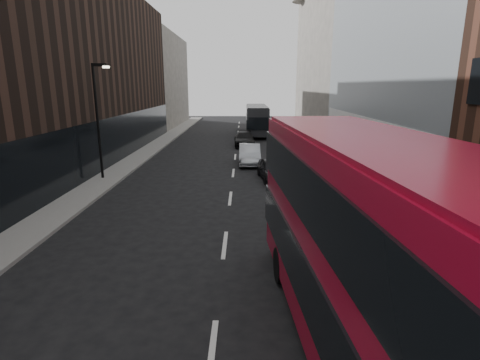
{
  "coord_description": "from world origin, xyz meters",
  "views": [
    {
      "loc": [
        0.7,
        -5.13,
        5.85
      ],
      "look_at": [
        0.58,
        8.12,
        2.5
      ],
      "focal_mm": 28.0,
      "sensor_mm": 36.0,
      "label": 1
    }
  ],
  "objects_px": {
    "car_a": "(272,169)",
    "car_b": "(250,154)",
    "grey_bus": "(257,119)",
    "car_c": "(244,139)",
    "street_lamp": "(98,114)",
    "red_bus": "(381,253)"
  },
  "relations": [
    {
      "from": "car_b",
      "to": "car_c",
      "type": "distance_m",
      "value": 8.78
    },
    {
      "from": "car_a",
      "to": "street_lamp",
      "type": "bearing_deg",
      "value": 174.14
    },
    {
      "from": "street_lamp",
      "to": "car_a",
      "type": "relative_size",
      "value": 1.78
    },
    {
      "from": "car_a",
      "to": "grey_bus",
      "type": "bearing_deg",
      "value": 83.65
    },
    {
      "from": "street_lamp",
      "to": "grey_bus",
      "type": "relative_size",
      "value": 0.64
    },
    {
      "from": "car_b",
      "to": "red_bus",
      "type": "bearing_deg",
      "value": -84.22
    },
    {
      "from": "street_lamp",
      "to": "car_a",
      "type": "bearing_deg",
      "value": 1.14
    },
    {
      "from": "grey_bus",
      "to": "car_a",
      "type": "height_order",
      "value": "grey_bus"
    },
    {
      "from": "car_a",
      "to": "car_b",
      "type": "relative_size",
      "value": 0.86
    },
    {
      "from": "red_bus",
      "to": "car_a",
      "type": "distance_m",
      "value": 16.82
    },
    {
      "from": "grey_bus",
      "to": "car_a",
      "type": "relative_size",
      "value": 2.77
    },
    {
      "from": "grey_bus",
      "to": "car_c",
      "type": "xyz_separation_m",
      "value": [
        -1.51,
        -8.99,
        -1.18
      ]
    },
    {
      "from": "red_bus",
      "to": "grey_bus",
      "type": "height_order",
      "value": "red_bus"
    },
    {
      "from": "grey_bus",
      "to": "car_c",
      "type": "bearing_deg",
      "value": -99.51
    },
    {
      "from": "car_b",
      "to": "car_c",
      "type": "bearing_deg",
      "value": 92.49
    },
    {
      "from": "grey_bus",
      "to": "car_c",
      "type": "relative_size",
      "value": 2.25
    },
    {
      "from": "car_c",
      "to": "car_b",
      "type": "bearing_deg",
      "value": -89.52
    },
    {
      "from": "grey_bus",
      "to": "street_lamp",
      "type": "bearing_deg",
      "value": -114.67
    },
    {
      "from": "car_a",
      "to": "car_b",
      "type": "height_order",
      "value": "car_b"
    },
    {
      "from": "grey_bus",
      "to": "car_a",
      "type": "xyz_separation_m",
      "value": [
        0.26,
        -22.67,
        -1.21
      ]
    },
    {
      "from": "grey_bus",
      "to": "car_a",
      "type": "bearing_deg",
      "value": -89.32
    },
    {
      "from": "grey_bus",
      "to": "car_b",
      "type": "height_order",
      "value": "grey_bus"
    }
  ]
}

